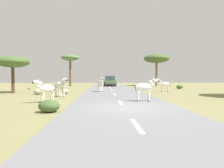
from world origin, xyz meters
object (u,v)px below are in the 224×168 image
Objects in this scene: tree_3 at (13,62)px; zebra_0 at (101,83)px; zebra_2 at (60,85)px; tree_2 at (156,59)px; tree_1 at (70,59)px; rock_1 at (38,92)px; rock_2 at (29,88)px; car_0 at (110,81)px; rock_4 at (65,91)px; bush_0 at (49,106)px; rock_3 at (64,87)px; bush_1 at (180,87)px; zebra_3 at (164,84)px; zebra_1 at (46,89)px; zebra_4 at (145,87)px.

zebra_0 is at bearing 4.27° from tree_3.
zebra_2 is 0.28× the size of tree_2.
tree_1 is 17.38m from rock_1.
car_0 is at bearing 35.91° from rock_2.
tree_2 reaches higher than rock_2.
tree_3 is at bearing -81.21° from zebra_2.
tree_2 is 21.44m from rock_4.
bush_0 is 18.84m from rock_3.
tree_2 is at bearing 38.78° from tree_3.
car_0 is 4.93× the size of bush_1.
zebra_0 reaches higher than bush_0.
zebra_2 is at bearing 117.14° from zebra_3.
bush_0 is (-3.79, -25.92, -0.55)m from car_0.
zebra_3 is 0.40× the size of tree_3.
zebra_1 is 1.95× the size of rock_1.
zebra_4 reaches higher than zebra_3.
bush_1 is (13.04, 17.91, -0.03)m from bush_0.
rock_3 is (0.75, 8.81, -0.06)m from rock_1.
zebra_4 is 24.08m from tree_2.
zebra_1 is 13.42m from zebra_3.
tree_1 reaches higher than bush_0.
car_0 reaches higher than zebra_2.
rock_4 is (1.73, -8.54, 0.05)m from rock_3.
rock_4 is at bearing -133.06° from zebra_2.
tree_2 is (9.77, 14.28, 3.84)m from zebra_0.
tree_2 is at bearing 96.52° from bush_1.
zebra_4 reaches higher than rock_2.
tree_1 is at bearing -155.50° from zebra_4.
zebra_4 is at bearing 95.07° from zebra_0.
zebra_1 is 15.15m from rock_3.
zebra_0 is at bearing -124.39° from tree_2.
rock_1 is at bearing 109.70° from bush_0.
bush_0 is at bearing 52.49° from zebra_2.
rock_4 is (-4.84, -15.82, -0.59)m from car_0.
tree_3 reaches higher than zebra_1.
zebra_0 reaches higher than rock_1.
zebra_4 is 0.38× the size of car_0.
tree_2 is at bearing 46.80° from rock_1.
tree_2 is at bearing 167.79° from zebra_4.
tree_3 is (-8.82, -0.66, 2.13)m from zebra_0.
zebra_2 is 11.40m from rock_3.
rock_3 is at bearing -36.49° from zebra_1.
tree_2 reaches higher than zebra_2.
zebra_1 reaches higher than zebra_3.
zebra_2 reaches higher than rock_3.
tree_1 is 18.91m from bush_1.
bush_0 is (-9.17, -12.22, -0.53)m from zebra_3.
tree_2 reaches higher than rock_3.
bush_1 is 18.43m from rock_1.
bush_1 is 1.22× the size of rock_3.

